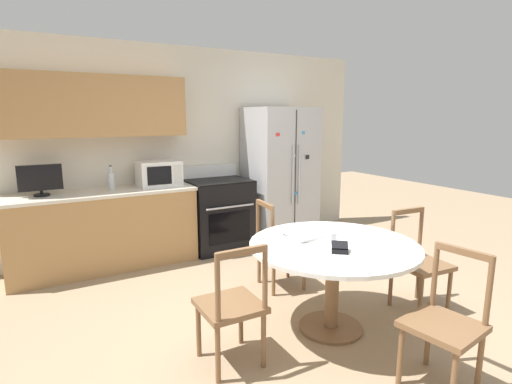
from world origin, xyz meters
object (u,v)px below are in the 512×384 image
object	(u,v)px
dining_chair_right	(419,263)
dining_chair_left	(232,306)
dining_chair_near	(445,324)
counter_bottle	(111,180)
oven_range	(219,214)
wallet	(340,248)
refrigerator	(280,175)
countertop_tv	(40,179)
dining_chair_far	(279,246)
candle_glass	(332,238)
microwave	(159,173)

from	to	relation	value
dining_chair_right	dining_chair_left	distance (m)	1.83
dining_chair_near	counter_bottle	bearing A→B (deg)	14.22
oven_range	dining_chair_near	bearing A→B (deg)	-88.22
dining_chair_left	wallet	xyz separation A→B (m)	(0.82, -0.16, 0.33)
refrigerator	dining_chair_near	world-z (taller)	refrigerator
refrigerator	countertop_tv	xyz separation A→B (m)	(-2.93, 0.10, 0.16)
dining_chair_right	dining_chair_left	xyz separation A→B (m)	(-1.83, 0.08, 0.00)
dining_chair_far	candle_glass	bearing A→B (deg)	1.06
dining_chair_far	dining_chair_near	world-z (taller)	same
dining_chair_far	candle_glass	distance (m)	0.95
countertop_tv	dining_chair_far	distance (m)	2.59
microwave	candle_glass	size ratio (longest dim) A/B	5.72
dining_chair_near	wallet	distance (m)	0.83
dining_chair_left	oven_range	bearing A→B (deg)	67.98
refrigerator	wallet	distance (m)	2.68
microwave	counter_bottle	bearing A→B (deg)	174.51
countertop_tv	dining_chair_left	world-z (taller)	countertop_tv
microwave	countertop_tv	size ratio (longest dim) A/B	1.15
microwave	dining_chair_far	size ratio (longest dim) A/B	0.54
refrigerator	dining_chair_left	world-z (taller)	refrigerator
countertop_tv	candle_glass	size ratio (longest dim) A/B	4.96
refrigerator	countertop_tv	world-z (taller)	refrigerator
refrigerator	oven_range	distance (m)	1.02
candle_glass	wallet	distance (m)	0.23
refrigerator	dining_chair_right	bearing A→B (deg)	-91.33
dining_chair_far	dining_chair_near	distance (m)	1.82
refrigerator	counter_bottle	xyz separation A→B (m)	(-2.21, 0.15, 0.08)
countertop_tv	wallet	xyz separation A→B (m)	(1.87, -2.56, -0.32)
refrigerator	dining_chair_left	xyz separation A→B (m)	(-1.88, -2.30, -0.49)
dining_chair_far	dining_chair_right	bearing A→B (deg)	45.14
countertop_tv	dining_chair_near	size ratio (longest dim) A/B	0.47
wallet	oven_range	bearing A→B (deg)	86.56
microwave	refrigerator	bearing A→B (deg)	-3.45
oven_range	dining_chair_left	size ratio (longest dim) A/B	1.20
dining_chair_near	wallet	size ratio (longest dim) A/B	5.19
refrigerator	candle_glass	distance (m)	2.45
dining_chair_near	candle_glass	world-z (taller)	dining_chair_near
refrigerator	dining_chair_near	size ratio (longest dim) A/B	2.05
dining_chair_right	dining_chair_far	distance (m)	1.31
candle_glass	dining_chair_right	bearing A→B (deg)	-8.43
oven_range	counter_bottle	bearing A→B (deg)	175.84
wallet	dining_chair_far	bearing A→B (deg)	81.06
oven_range	refrigerator	bearing A→B (deg)	-3.65
countertop_tv	dining_chair_far	xyz separation A→B (m)	(2.04, -1.47, -0.64)
dining_chair_far	wallet	bearing A→B (deg)	-3.05
dining_chair_right	dining_chair_far	size ratio (longest dim) A/B	1.00
refrigerator	microwave	distance (m)	1.67
counter_bottle	wallet	world-z (taller)	counter_bottle
oven_range	dining_chair_far	bearing A→B (deg)	-89.17
oven_range	candle_glass	xyz separation A→B (m)	(-0.05, -2.31, 0.30)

